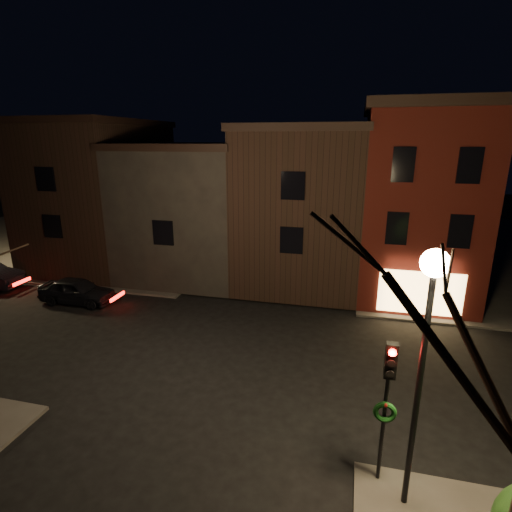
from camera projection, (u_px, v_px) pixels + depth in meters
The scene contains 9 objects.
ground at pixel (234, 353), 16.93m from camera, with size 120.00×120.00×0.00m, color black.
sidewalk_far_left at pixel (102, 229), 40.14m from camera, with size 30.00×30.00×0.12m, color #2D2B28.
corner_building at pixel (418, 201), 22.41m from camera, with size 6.50×8.50×10.50m.
row_building_a at pixel (305, 204), 25.02m from camera, with size 7.30×10.30×9.40m.
row_building_b at pixel (197, 208), 26.82m from camera, with size 7.80×10.30×8.40m.
row_building_c at pixel (101, 193), 28.27m from camera, with size 7.30×10.30×9.90m.
street_lamp_near at pixel (429, 313), 8.46m from camera, with size 0.60×0.60×6.48m.
traffic_signal at pixel (387, 392), 9.72m from camera, with size 0.58×0.38×4.05m.
parked_car_a at pixel (77, 291), 22.01m from camera, with size 1.68×4.17×1.42m, color black.
Camera 1 is at (4.50, -14.43, 8.73)m, focal length 28.00 mm.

